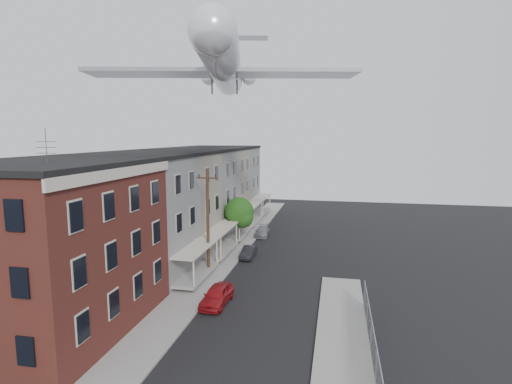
{
  "coord_description": "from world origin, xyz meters",
  "views": [
    {
      "loc": [
        4.94,
        -13.31,
        11.73
      ],
      "look_at": [
        0.69,
        7.44,
        8.77
      ],
      "focal_mm": 28.0,
      "sensor_mm": 36.0,
      "label": 1
    }
  ],
  "objects_px": {
    "car_near": "(217,295)",
    "street_tree": "(240,213)",
    "car_far": "(262,232)",
    "car_mid": "(249,252)",
    "utility_pole": "(208,221)",
    "airplane": "(224,65)"
  },
  "relations": [
    {
      "from": "street_tree",
      "to": "car_far",
      "type": "bearing_deg",
      "value": 67.55
    },
    {
      "from": "car_far",
      "to": "airplane",
      "type": "xyz_separation_m",
      "value": [
        -1.12,
        -11.61,
        17.15
      ]
    },
    {
      "from": "car_near",
      "to": "street_tree",
      "type": "bearing_deg",
      "value": 100.18
    },
    {
      "from": "car_far",
      "to": "car_mid",
      "type": "bearing_deg",
      "value": -91.26
    },
    {
      "from": "street_tree",
      "to": "car_mid",
      "type": "bearing_deg",
      "value": -66.65
    },
    {
      "from": "street_tree",
      "to": "car_far",
      "type": "relative_size",
      "value": 1.38
    },
    {
      "from": "car_mid",
      "to": "car_far",
      "type": "relative_size",
      "value": 0.87
    },
    {
      "from": "street_tree",
      "to": "airplane",
      "type": "relative_size",
      "value": 0.21
    },
    {
      "from": "street_tree",
      "to": "car_mid",
      "type": "height_order",
      "value": "street_tree"
    },
    {
      "from": "utility_pole",
      "to": "car_near",
      "type": "bearing_deg",
      "value": -66.38
    },
    {
      "from": "car_near",
      "to": "airplane",
      "type": "relative_size",
      "value": 0.16
    },
    {
      "from": "car_near",
      "to": "car_mid",
      "type": "xyz_separation_m",
      "value": [
        -0.22,
        11.11,
        -0.14
      ]
    },
    {
      "from": "utility_pole",
      "to": "car_far",
      "type": "bearing_deg",
      "value": 81.85
    },
    {
      "from": "car_mid",
      "to": "airplane",
      "type": "xyz_separation_m",
      "value": [
        -1.4,
        -3.04,
        17.16
      ]
    },
    {
      "from": "utility_pole",
      "to": "car_mid",
      "type": "height_order",
      "value": "utility_pole"
    },
    {
      "from": "utility_pole",
      "to": "airplane",
      "type": "bearing_deg",
      "value": 69.55
    },
    {
      "from": "car_near",
      "to": "car_far",
      "type": "distance_m",
      "value": 19.69
    },
    {
      "from": "car_near",
      "to": "car_mid",
      "type": "relative_size",
      "value": 1.21
    },
    {
      "from": "car_near",
      "to": "car_mid",
      "type": "distance_m",
      "value": 11.11
    },
    {
      "from": "utility_pole",
      "to": "street_tree",
      "type": "relative_size",
      "value": 1.73
    },
    {
      "from": "utility_pole",
      "to": "airplane",
      "type": "relative_size",
      "value": 0.36
    },
    {
      "from": "car_mid",
      "to": "airplane",
      "type": "relative_size",
      "value": 0.13
    }
  ]
}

